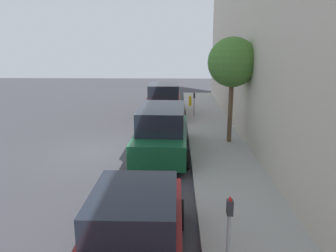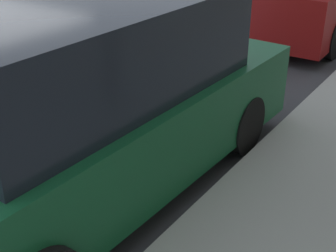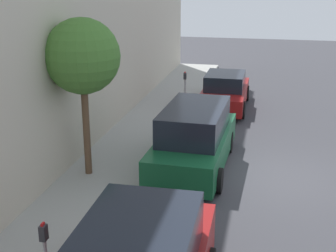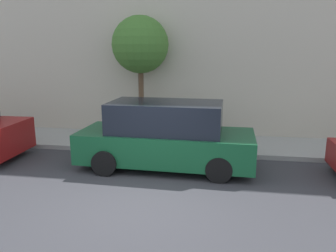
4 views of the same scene
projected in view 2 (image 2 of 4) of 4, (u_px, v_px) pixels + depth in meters
parked_minivan_second at (90, 105)px, 4.44m from camera, size 2.05×4.95×1.90m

